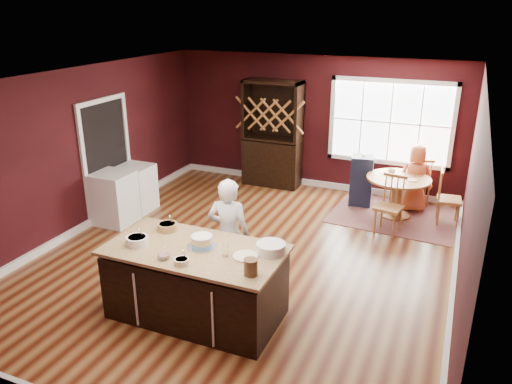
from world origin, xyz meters
TOP-DOWN VIEW (x-y plane):
  - room_shell at (0.00, 0.00)m, footprint 7.00×7.00m
  - window at (1.50, 3.47)m, footprint 2.36×0.10m
  - doorway at (-2.97, 0.60)m, footprint 0.08×1.26m
  - kitchen_island at (0.06, -1.62)m, footprint 2.13×1.11m
  - dining_table at (1.87, 2.47)m, footprint 1.12×1.12m
  - baker at (0.14, -0.85)m, footprint 0.62×0.46m
  - layer_cake at (0.12, -1.55)m, footprint 0.36×0.36m
  - bowl_blue at (-0.63, -1.79)m, footprint 0.27×0.27m
  - bowl_yellow at (-0.51, -1.31)m, footprint 0.25×0.25m
  - bowl_pink at (-0.13, -1.98)m, footprint 0.15×0.15m
  - bowl_olive at (0.12, -2.00)m, footprint 0.17×0.17m
  - drinking_glass at (0.48, -1.65)m, footprint 0.08×0.08m
  - dinner_plate at (0.70, -1.58)m, footprint 0.29×0.29m
  - white_tub at (0.93, -1.36)m, footprint 0.34×0.34m
  - stoneware_crock at (0.92, -1.92)m, footprint 0.15×0.15m
  - rug at (1.87, 2.47)m, footprint 2.31×1.85m
  - chair_east at (2.75, 2.51)m, footprint 0.44×0.46m
  - chair_south at (1.85, 1.71)m, footprint 0.49×0.47m
  - chair_north at (2.18, 3.25)m, footprint 0.49×0.48m
  - seated_woman at (2.12, 2.91)m, footprint 0.68×0.51m
  - high_chair at (1.15, 2.83)m, footprint 0.46×0.46m
  - toddler at (1.12, 2.82)m, footprint 0.18×0.14m
  - table_plate at (2.11, 2.41)m, footprint 0.18×0.18m
  - table_cup at (1.72, 2.62)m, footprint 0.13×0.13m
  - hutch at (-0.83, 3.22)m, footprint 1.20×0.50m
  - washer at (-2.64, 0.28)m, footprint 0.63×0.61m
  - dryer at (-2.64, 0.92)m, footprint 0.59×0.58m

SIDE VIEW (x-z plane):
  - rug at x=1.87m, z-range 0.00..0.01m
  - dryer at x=-2.64m, z-range 0.00..0.86m
  - kitchen_island at x=0.06m, z-range -0.02..0.90m
  - washer at x=-2.64m, z-range 0.00..0.92m
  - chair_north at x=2.18m, z-range 0.00..0.96m
  - chair_east at x=2.75m, z-range 0.00..0.99m
  - high_chair at x=1.15m, z-range 0.00..1.01m
  - chair_south at x=1.85m, z-range 0.00..1.01m
  - dining_table at x=1.87m, z-range 0.16..0.91m
  - seated_woman at x=2.12m, z-range 0.00..1.27m
  - table_plate at x=2.11m, z-range 0.75..0.76m
  - baker at x=0.14m, z-range 0.00..1.56m
  - table_cup at x=1.72m, z-range 0.75..0.85m
  - toddler at x=1.12m, z-range 0.68..0.94m
  - dinner_plate at x=0.70m, z-range 0.92..0.94m
  - bowl_pink at x=-0.13m, z-range 0.92..0.97m
  - bowl_olive at x=0.12m, z-range 0.92..0.98m
  - bowl_yellow at x=-0.51m, z-range 0.92..1.01m
  - bowl_blue at x=-0.63m, z-range 0.92..1.02m
  - white_tub at x=0.93m, z-range 0.92..1.04m
  - layer_cake at x=0.12m, z-range 0.92..1.07m
  - drinking_glass at x=0.48m, z-range 0.92..1.08m
  - stoneware_crock at x=0.92m, z-range 0.92..1.10m
  - doorway at x=-2.97m, z-range -0.04..2.09m
  - hutch at x=-0.83m, z-range 0.00..2.20m
  - room_shell at x=0.00m, z-range -2.15..4.85m
  - window at x=1.50m, z-range 0.67..2.33m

